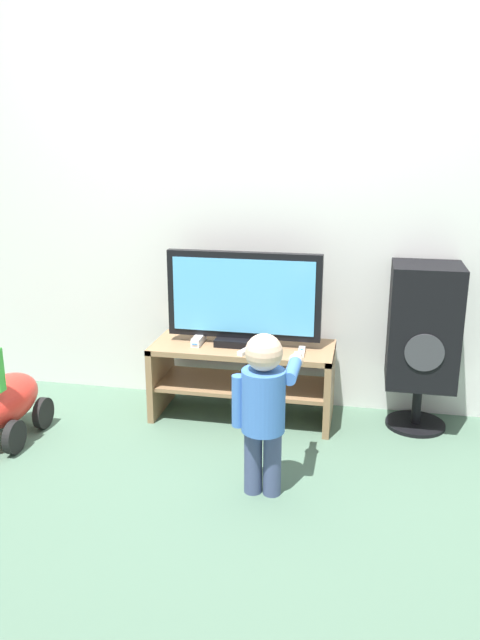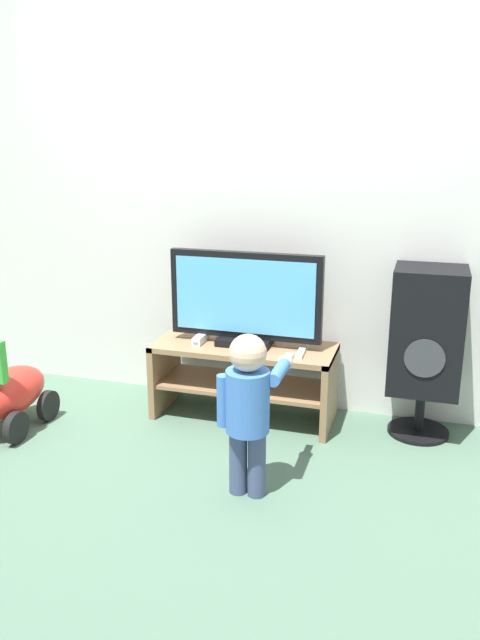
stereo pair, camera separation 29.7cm
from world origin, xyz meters
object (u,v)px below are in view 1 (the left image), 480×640
object	(u,v)px
television	(244,300)
speaker_tower	(423,328)
game_console	(199,339)
remote_primary	(302,352)
remote_secondary	(246,351)
ride_on_toy	(1,401)
child	(264,401)

from	to	relation	value
television	speaker_tower	xyz separation A→B (m)	(0.96, 0.05, -0.12)
game_console	remote_primary	distance (m)	0.59
game_console	remote_secondary	xyz separation A→B (m)	(0.29, -0.11, -0.01)
game_console	ride_on_toy	distance (m)	1.09
ride_on_toy	remote_secondary	bearing A→B (deg)	17.87
child	ride_on_toy	bearing A→B (deg)	170.43
speaker_tower	ride_on_toy	distance (m)	2.26
game_console	speaker_tower	size ratio (longest dim) A/B	0.20
speaker_tower	ride_on_toy	size ratio (longest dim) A/B	1.65
television	game_console	size ratio (longest dim) A/B	4.76
game_console	remote_secondary	bearing A→B (deg)	-20.30
remote_primary	child	size ratio (longest dim) A/B	0.18
remote_primary	speaker_tower	world-z (taller)	speaker_tower
television	ride_on_toy	bearing A→B (deg)	-155.51
remote_primary	game_console	bearing A→B (deg)	173.91
television	remote_secondary	distance (m)	0.29
child	speaker_tower	distance (m)	1.11
game_console	remote_secondary	size ratio (longest dim) A/B	1.34
remote_primary	child	xyz separation A→B (m)	(-0.09, -0.68, 0.00)
child	speaker_tower	bearing A→B (deg)	49.37
remote_secondary	child	xyz separation A→B (m)	(0.21, -0.64, 0.00)
game_console	remote_secondary	world-z (taller)	game_console
ride_on_toy	remote_primary	bearing A→B (deg)	16.19
child	remote_secondary	bearing A→B (deg)	107.84
remote_secondary	speaker_tower	size ratio (longest dim) A/B	0.15
speaker_tower	ride_on_toy	xyz separation A→B (m)	(-2.15, -0.59, -0.36)
television	child	world-z (taller)	television
television	ride_on_toy	size ratio (longest dim) A/B	1.54
child	ride_on_toy	size ratio (longest dim) A/B	1.35
remote_primary	television	bearing A→B (deg)	163.54
remote_secondary	television	bearing A→B (deg)	106.34
remote_secondary	ride_on_toy	xyz separation A→B (m)	(-1.23, -0.40, -0.23)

